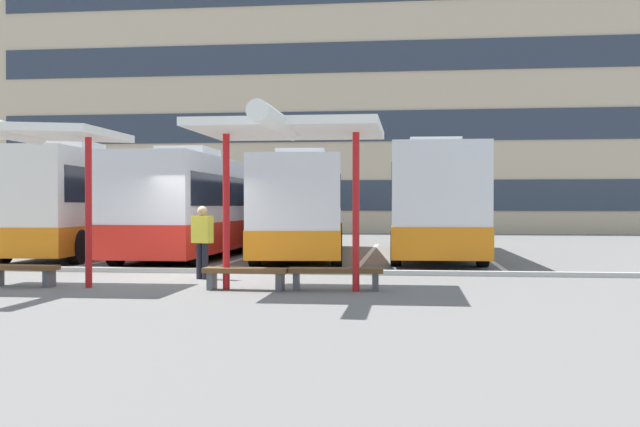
{
  "coord_description": "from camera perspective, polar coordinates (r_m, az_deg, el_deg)",
  "views": [
    {
      "loc": [
        5.34,
        -17.52,
        1.71
      ],
      "look_at": [
        2.89,
        3.04,
        1.48
      ],
      "focal_mm": 42.54,
      "sensor_mm": 36.0,
      "label": 1
    }
  ],
  "objects": [
    {
      "name": "coach_bus_1",
      "position": [
        25.98,
        -8.86,
        0.41
      ],
      "size": [
        2.71,
        12.41,
        3.53
      ],
      "color": "silver",
      "rests_on": "ground"
    },
    {
      "name": "platform_kerb",
      "position": [
        19.38,
        -9.24,
        -4.26
      ],
      "size": [
        44.0,
        0.24,
        0.12
      ],
      "primitive_type": "cube",
      "color": "#ADADA8",
      "rests_on": "ground"
    },
    {
      "name": "bench_2",
      "position": [
        15.26,
        1.19,
        -4.52
      ],
      "size": [
        1.91,
        0.57,
        0.45
      ],
      "color": "brown",
      "rests_on": "ground"
    },
    {
      "name": "bench_1",
      "position": [
        15.33,
        -5.61,
        -4.51
      ],
      "size": [
        1.73,
        0.5,
        0.45
      ],
      "color": "brown",
      "rests_on": "ground"
    },
    {
      "name": "coach_bus_0",
      "position": [
        26.95,
        -17.06,
        0.65
      ],
      "size": [
        3.09,
        11.03,
        3.74
      ],
      "color": "silver",
      "rests_on": "ground"
    },
    {
      "name": "waiting_shelter_0",
      "position": [
        16.86,
        -22.03,
        5.48
      ],
      "size": [
        3.97,
        4.49,
        3.4
      ],
      "color": "red",
      "rests_on": "ground"
    },
    {
      "name": "terminal_building",
      "position": [
        51.52,
        0.86,
        8.08
      ],
      "size": [
        44.05,
        10.41,
        19.5
      ],
      "color": "#C6B293",
      "rests_on": "ground"
    },
    {
      "name": "lane_stripe_2",
      "position": [
        26.51,
        -4.83,
        -3.06
      ],
      "size": [
        0.16,
        14.0,
        0.01
      ],
      "primitive_type": "cube",
      "color": "white",
      "rests_on": "ground"
    },
    {
      "name": "lane_stripe_3",
      "position": [
        26.01,
        3.63,
        -3.13
      ],
      "size": [
        0.16,
        14.0,
        0.01
      ],
      "primitive_type": "cube",
      "color": "white",
      "rests_on": "ground"
    },
    {
      "name": "coach_bus_2",
      "position": [
        25.56,
        -1.23,
        0.35
      ],
      "size": [
        3.62,
        12.37,
        3.45
      ],
      "color": "silver",
      "rests_on": "ground"
    },
    {
      "name": "waiting_shelter_1",
      "position": [
        14.97,
        -2.41,
        6.14
      ],
      "size": [
        3.63,
        5.02,
        3.38
      ],
      "color": "red",
      "rests_on": "ground"
    },
    {
      "name": "ground_plane",
      "position": [
        18.39,
        -10.14,
        -4.72
      ],
      "size": [
        160.0,
        160.0,
        0.0
      ],
      "primitive_type": "plane",
      "color": "slate"
    },
    {
      "name": "bench_0",
      "position": [
        17.16,
        -21.44,
        -4.03
      ],
      "size": [
        1.53,
        0.53,
        0.45
      ],
      "color": "brown",
      "rests_on": "ground"
    },
    {
      "name": "waiting_passenger_0",
      "position": [
        17.69,
        -8.85,
        -1.74
      ],
      "size": [
        0.54,
        0.39,
        1.69
      ],
      "color": "black",
      "rests_on": "ground"
    },
    {
      "name": "coach_bus_3",
      "position": [
        25.58,
        8.45,
        0.7
      ],
      "size": [
        2.84,
        11.71,
        3.77
      ],
      "color": "silver",
      "rests_on": "ground"
    },
    {
      "name": "lane_stripe_1",
      "position": [
        27.57,
        -12.82,
        -2.93
      ],
      "size": [
        0.16,
        14.0,
        0.01
      ],
      "primitive_type": "cube",
      "color": "white",
      "rests_on": "ground"
    },
    {
      "name": "lane_stripe_0",
      "position": [
        29.11,
        -20.08,
        -2.77
      ],
      "size": [
        0.16,
        14.0,
        0.01
      ],
      "primitive_type": "cube",
      "color": "white",
      "rests_on": "ground"
    },
    {
      "name": "lane_stripe_4",
      "position": [
        26.09,
        12.24,
        -3.13
      ],
      "size": [
        0.16,
        14.0,
        0.01
      ],
      "primitive_type": "cube",
      "color": "white",
      "rests_on": "ground"
    }
  ]
}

